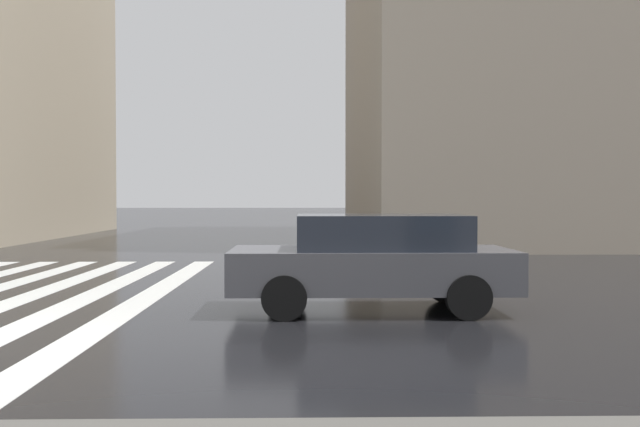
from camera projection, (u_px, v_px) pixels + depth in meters
car_dark_grey at (374, 259)px, 10.32m from camera, size 1.85×4.10×1.41m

